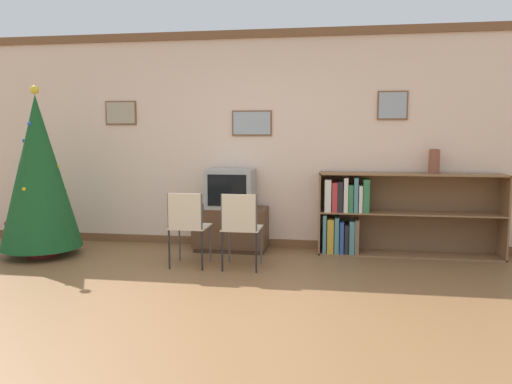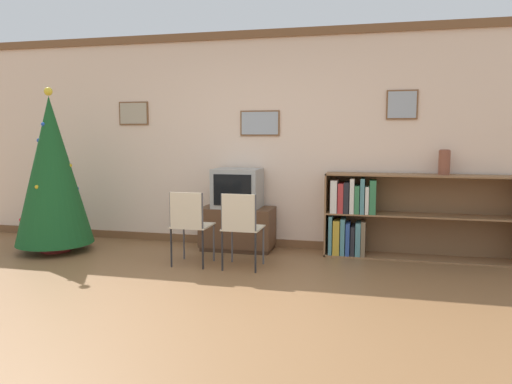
{
  "view_description": "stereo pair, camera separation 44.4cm",
  "coord_description": "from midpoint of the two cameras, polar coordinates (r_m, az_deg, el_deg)",
  "views": [
    {
      "loc": [
        1.01,
        -3.67,
        1.44
      ],
      "look_at": [
        0.21,
        1.4,
        0.84
      ],
      "focal_mm": 35.0,
      "sensor_mm": 36.0,
      "label": 1
    },
    {
      "loc": [
        1.44,
        -3.58,
        1.44
      ],
      "look_at": [
        0.21,
        1.4,
        0.84
      ],
      "focal_mm": 35.0,
      "sensor_mm": 36.0,
      "label": 2
    }
  ],
  "objects": [
    {
      "name": "ground_plane",
      "position": [
        4.09,
        -9.41,
        -14.0
      ],
      "size": [
        24.0,
        24.0,
        0.0
      ],
      "primitive_type": "plane",
      "color": "brown"
    },
    {
      "name": "wall_back",
      "position": [
        6.32,
        -2.26,
        5.92
      ],
      "size": [
        8.74,
        0.11,
        2.7
      ],
      "color": "beige",
      "rests_on": "ground_plane"
    },
    {
      "name": "christmas_tree",
      "position": [
        6.43,
        -25.43,
        2.01
      ],
      "size": [
        0.92,
        0.92,
        1.98
      ],
      "color": "maroon",
      "rests_on": "ground_plane"
    },
    {
      "name": "tv_console",
      "position": [
        6.19,
        -4.94,
        -4.22
      ],
      "size": [
        0.89,
        0.46,
        0.53
      ],
      "color": "#412A1A",
      "rests_on": "ground_plane"
    },
    {
      "name": "television",
      "position": [
        6.11,
        -5.0,
        0.4
      ],
      "size": [
        0.57,
        0.45,
        0.48
      ],
      "color": "#9E9E99",
      "rests_on": "tv_console"
    },
    {
      "name": "folding_chair_left",
      "position": [
        5.41,
        -10.16,
        -3.68
      ],
      "size": [
        0.4,
        0.4,
        0.82
      ],
      "color": "beige",
      "rests_on": "ground_plane"
    },
    {
      "name": "folding_chair_right",
      "position": [
        5.25,
        -4.19,
        -3.9
      ],
      "size": [
        0.4,
        0.4,
        0.82
      ],
      "color": "beige",
      "rests_on": "ground_plane"
    },
    {
      "name": "bookshelf",
      "position": [
        6.05,
        11.54,
        -2.57
      ],
      "size": [
        2.12,
        0.36,
        0.97
      ],
      "color": "olive",
      "rests_on": "ground_plane"
    },
    {
      "name": "vase",
      "position": [
        6.09,
        17.75,
        3.39
      ],
      "size": [
        0.13,
        0.13,
        0.29
      ],
      "color": "brown",
      "rests_on": "bookshelf"
    }
  ]
}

